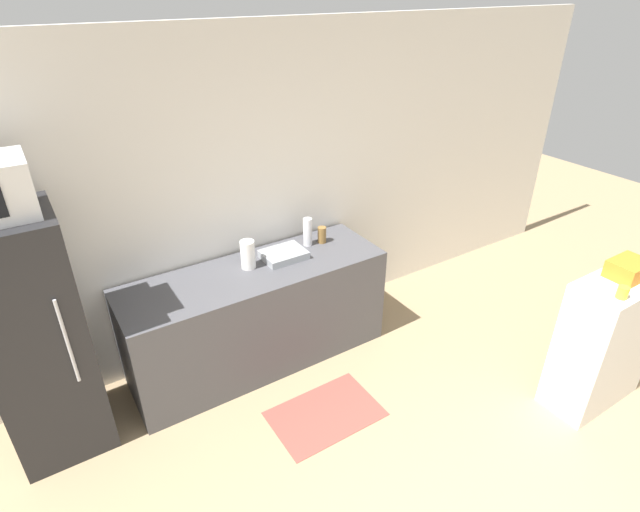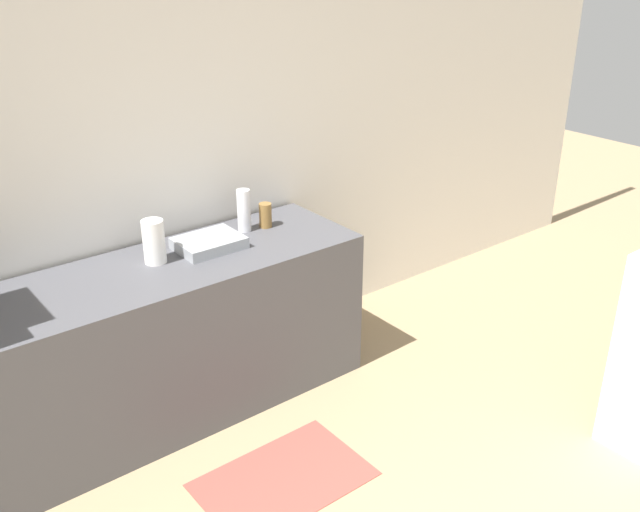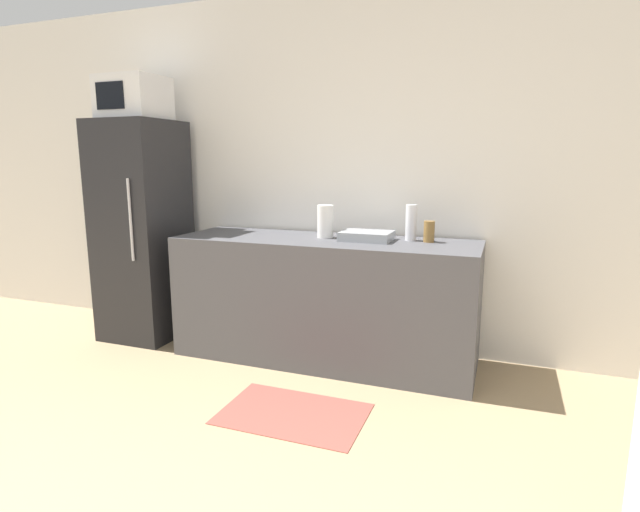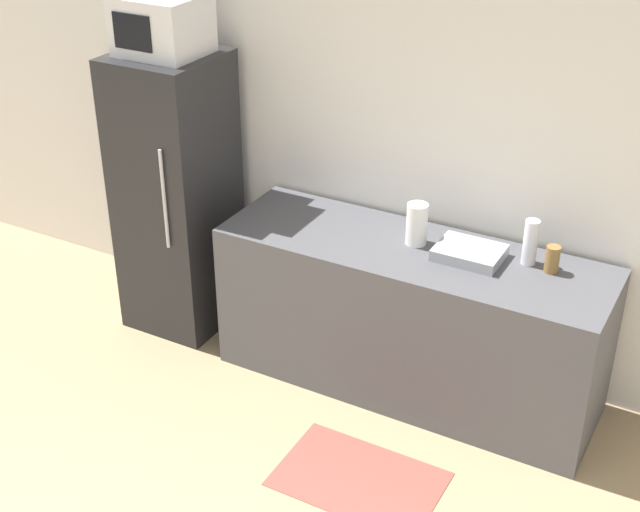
% 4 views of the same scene
% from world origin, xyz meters
% --- Properties ---
extents(wall_back, '(8.00, 0.06, 2.60)m').
position_xyz_m(wall_back, '(0.00, 3.36, 1.30)').
color(wall_back, white).
rests_on(wall_back, ground_plane).
extents(counter, '(2.09, 0.66, 0.86)m').
position_xyz_m(counter, '(0.07, 2.98, 0.43)').
color(counter, '#4C4C51').
rests_on(counter, ground_plane).
extents(sink_basin, '(0.34, 0.26, 0.06)m').
position_xyz_m(sink_basin, '(0.36, 3.03, 0.89)').
color(sink_basin, '#9EA3A8').
rests_on(sink_basin, counter).
extents(bottle_tall, '(0.07, 0.07, 0.24)m').
position_xyz_m(bottle_tall, '(0.64, 3.12, 0.98)').
color(bottle_tall, silver).
rests_on(bottle_tall, counter).
extents(bottle_short, '(0.07, 0.07, 0.14)m').
position_xyz_m(bottle_short, '(0.77, 3.09, 0.93)').
color(bottle_short, olive).
rests_on(bottle_short, counter).
extents(paper_towel_roll, '(0.11, 0.11, 0.23)m').
position_xyz_m(paper_towel_roll, '(0.06, 3.04, 0.98)').
color(paper_towel_roll, white).
rests_on(paper_towel_roll, counter).
extents(kitchen_rug, '(0.80, 0.53, 0.01)m').
position_xyz_m(kitchen_rug, '(0.19, 2.15, 0.00)').
color(kitchen_rug, '#99473D').
rests_on(kitchen_rug, ground_plane).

